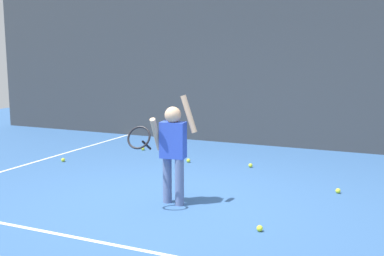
{
  "coord_description": "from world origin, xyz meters",
  "views": [
    {
      "loc": [
        2.5,
        -5.01,
        1.8
      ],
      "look_at": [
        0.04,
        0.54,
        0.85
      ],
      "focal_mm": 42.98,
      "sensor_mm": 36.0,
      "label": 1
    }
  ],
  "objects": [
    {
      "name": "ground_plane",
      "position": [
        0.0,
        0.0,
        0.0
      ],
      "size": [
        20.0,
        20.0,
        0.0
      ],
      "primitive_type": "plane",
      "color": "#335B93"
    },
    {
      "name": "court_line_baseline",
      "position": [
        0.0,
        -1.47,
        0.0
      ],
      "size": [
        9.0,
        0.05,
        0.0
      ],
      "primitive_type": "cube",
      "color": "white",
      "rests_on": "ground"
    },
    {
      "name": "court_line_sideline",
      "position": [
        -3.1,
        1.0,
        0.0
      ],
      "size": [
        0.05,
        9.0,
        0.0
      ],
      "primitive_type": "cube",
      "color": "white",
      "rests_on": "ground"
    },
    {
      "name": "back_fence_windscreen",
      "position": [
        0.0,
        4.05,
        1.84
      ],
      "size": [
        13.48,
        0.08,
        3.67
      ],
      "primitive_type": "cube",
      "color": "#383D42",
      "rests_on": "ground"
    },
    {
      "name": "fence_post_0",
      "position": [
        -6.59,
        4.11,
        1.91
      ],
      "size": [
        0.09,
        0.09,
        3.82
      ],
      "primitive_type": "cylinder",
      "color": "slate",
      "rests_on": "ground"
    },
    {
      "name": "fence_post_1",
      "position": [
        -2.2,
        4.11,
        1.91
      ],
      "size": [
        0.09,
        0.09,
        3.82
      ],
      "primitive_type": "cylinder",
      "color": "slate",
      "rests_on": "ground"
    },
    {
      "name": "fence_post_2",
      "position": [
        2.2,
        4.11,
        1.91
      ],
      "size": [
        0.09,
        0.09,
        3.82
      ],
      "primitive_type": "cylinder",
      "color": "slate",
      "rests_on": "ground"
    },
    {
      "name": "tennis_player",
      "position": [
        0.07,
        -0.13,
        0.73
      ],
      "size": [
        0.67,
        0.63,
        1.35
      ],
      "rotation": [
        0.0,
        0.0,
        0.11
      ],
      "color": "slate",
      "rests_on": "ground"
    },
    {
      "name": "tennis_ball_0",
      "position": [
        -0.67,
        2.0,
        0.03
      ],
      "size": [
        0.07,
        0.07,
        0.07
      ],
      "primitive_type": "sphere",
      "color": "#CCE033",
      "rests_on": "ground"
    },
    {
      "name": "tennis_ball_1",
      "position": [
        1.89,
        1.17,
        0.03
      ],
      "size": [
        0.07,
        0.07,
        0.07
      ],
      "primitive_type": "sphere",
      "color": "#CCE033",
      "rests_on": "ground"
    },
    {
      "name": "tennis_ball_3",
      "position": [
        1.3,
        -0.57,
        0.03
      ],
      "size": [
        0.07,
        0.07,
        0.07
      ],
      "primitive_type": "sphere",
      "color": "#CCE033",
      "rests_on": "ground"
    },
    {
      "name": "tennis_ball_5",
      "position": [
        -1.9,
        2.57,
        0.03
      ],
      "size": [
        0.07,
        0.07,
        0.07
      ],
      "primitive_type": "sphere",
      "color": "#CCE033",
      "rests_on": "ground"
    },
    {
      "name": "tennis_ball_6",
      "position": [
        -2.67,
        1.16,
        0.03
      ],
      "size": [
        0.07,
        0.07,
        0.07
      ],
      "primitive_type": "sphere",
      "color": "#CCE033",
      "rests_on": "ground"
    },
    {
      "name": "tennis_ball_7",
      "position": [
        0.41,
        2.09,
        0.03
      ],
      "size": [
        0.07,
        0.07,
        0.07
      ],
      "primitive_type": "sphere",
      "color": "#CCE033",
      "rests_on": "ground"
    }
  ]
}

